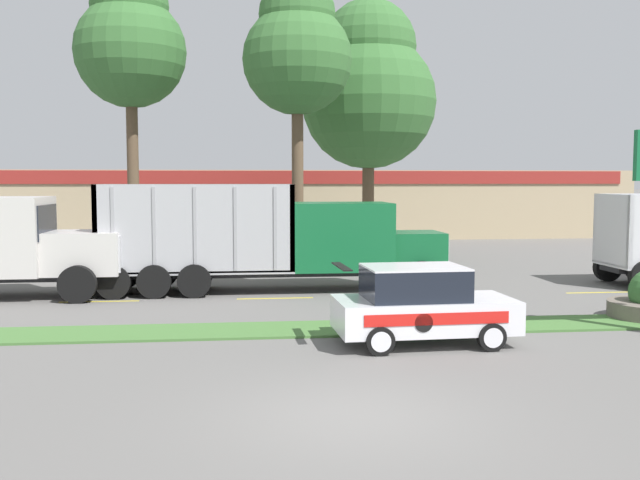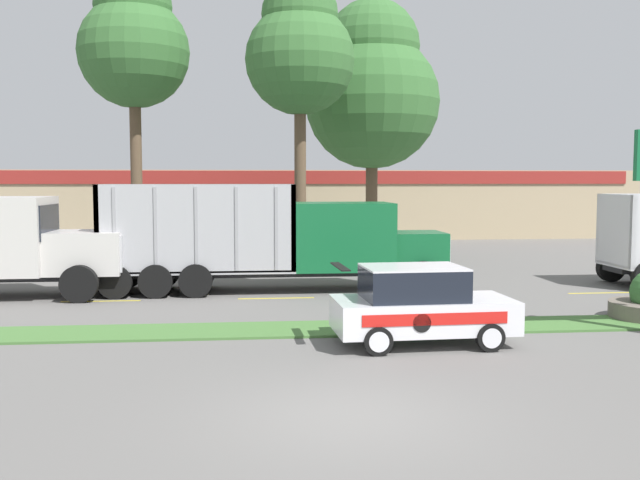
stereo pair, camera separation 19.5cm
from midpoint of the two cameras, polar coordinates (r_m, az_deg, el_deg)
name	(u,v)px [view 2 (the right image)]	position (r m, az deg, el deg)	size (l,w,h in m)	color
ground_plane	(349,416)	(11.55, 2.83, -13.86)	(600.00, 600.00, 0.00)	slate
grass_verge	(312,329)	(17.77, -0.31, -7.13)	(120.00, 1.83, 0.06)	#477538
centre_line_3	(101,301)	(22.97, -16.90, -4.70)	(2.40, 0.14, 0.01)	yellow
centre_line_4	(276,298)	(22.55, -3.27, -4.67)	(2.40, 0.14, 0.01)	yellow
centre_line_5	(444,295)	(23.41, 10.09, -4.39)	(2.40, 0.14, 0.01)	yellow
centre_line_6	(603,293)	(25.41, 21.92, -3.94)	(2.40, 0.14, 0.01)	yellow
dump_truck_mid	(302,243)	(23.98, -1.23, -0.22)	(11.47, 2.65, 3.58)	black
rally_car	(420,305)	(16.29, 8.32, -5.17)	(4.08, 2.16, 1.82)	white
store_building_backdrop	(315,203)	(49.96, -0.32, 3.01)	(41.06, 12.10, 4.38)	tan
tree_behind_left	(300,50)	(30.16, -1.42, 14.94)	(4.50, 4.50, 12.02)	brown
tree_behind_centre	(134,42)	(32.94, -14.51, 15.05)	(4.80, 4.80, 12.86)	brown
tree_behind_right	(372,88)	(35.71, 4.36, 12.02)	(6.58, 6.58, 12.52)	brown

